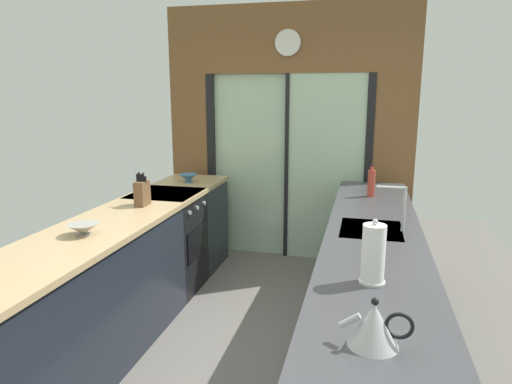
{
  "coord_description": "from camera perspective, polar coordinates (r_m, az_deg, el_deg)",
  "views": [
    {
      "loc": [
        0.83,
        -2.46,
        1.82
      ],
      "look_at": [
        0.08,
        0.62,
        1.11
      ],
      "focal_mm": 32.05,
      "sensor_mm": 36.0,
      "label": 1
    }
  ],
  "objects": [
    {
      "name": "mixing_bowl_mid",
      "position": [
        3.11,
        -20.75,
        -4.34
      ],
      "size": [
        0.2,
        0.2,
        0.08
      ],
      "color": "gray",
      "rests_on": "left_counter_run"
    },
    {
      "name": "right_counter_run",
      "position": [
        3.08,
        14.1,
        -14.0
      ],
      "size": [
        0.62,
        3.8,
        0.92
      ],
      "color": "#1E232D",
      "rests_on": "ground_plane"
    },
    {
      "name": "sink_faucet",
      "position": [
        3.1,
        17.48,
        -1.18
      ],
      "size": [
        0.19,
        0.02,
        0.3
      ],
      "color": "#B7BABC",
      "rests_on": "right_counter_run"
    },
    {
      "name": "oven_range",
      "position": [
        4.32,
        -10.95,
        -6.13
      ],
      "size": [
        0.6,
        0.6,
        0.92
      ],
      "color": "black",
      "rests_on": "ground_plane"
    },
    {
      "name": "soap_bottle",
      "position": [
        4.08,
        14.2,
        1.16
      ],
      "size": [
        0.06,
        0.06,
        0.28
      ],
      "color": "#B23D2D",
      "rests_on": "right_counter_run"
    },
    {
      "name": "back_wall_unit",
      "position": [
        4.94,
        3.97,
        9.04
      ],
      "size": [
        2.64,
        0.12,
        2.7
      ],
      "color": "brown",
      "rests_on": "ground_plane"
    },
    {
      "name": "kettle",
      "position": [
        1.75,
        14.53,
        -15.77
      ],
      "size": [
        0.26,
        0.18,
        0.18
      ],
      "color": "#B7BABC",
      "rests_on": "right_counter_run"
    },
    {
      "name": "left_counter_run",
      "position": [
        3.4,
        -18.92,
        -11.63
      ],
      "size": [
        0.62,
        3.8,
        0.92
      ],
      "color": "#1E232D",
      "rests_on": "ground_plane"
    },
    {
      "name": "ground_plane",
      "position": [
        3.66,
        -1.42,
        -17.45
      ],
      "size": [
        5.04,
        7.6,
        0.02
      ],
      "primitive_type": "cube",
      "color": "slate"
    },
    {
      "name": "paper_towel_roll",
      "position": [
        2.24,
        14.43,
        -7.56
      ],
      "size": [
        0.13,
        0.13,
        0.32
      ],
      "color": "#B7BABC",
      "rests_on": "right_counter_run"
    },
    {
      "name": "knife_block",
      "position": [
        3.75,
        -14.03,
        -0.11
      ],
      "size": [
        0.09,
        0.14,
        0.27
      ],
      "color": "brown",
      "rests_on": "left_counter_run"
    },
    {
      "name": "mixing_bowl_far",
      "position": [
        4.63,
        -8.45,
        1.74
      ],
      "size": [
        0.18,
        0.18,
        0.08
      ],
      "color": "teal",
      "rests_on": "left_counter_run"
    }
  ]
}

